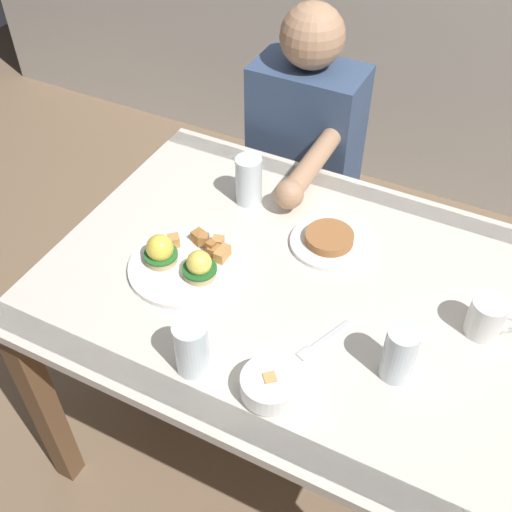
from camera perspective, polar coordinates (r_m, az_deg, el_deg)
The scene contains 11 objects.
ground_plane at distance 2.11m, azimuth 2.67°, elevation -16.27°, with size 6.00×6.00×0.00m, color #7F664C.
dining_table at distance 1.58m, azimuth 3.43°, elevation -4.98°, with size 1.20×0.90×0.74m.
eggs_benedict_plate at distance 1.53m, azimuth -6.72°, elevation -0.48°, with size 0.27×0.27×0.09m.
fruit_bowl at distance 1.28m, azimuth 1.21°, elevation -11.80°, with size 0.12×0.12×0.06m.
coffee_mug at distance 1.45m, azimuth 20.47°, elevation -5.23°, with size 0.11×0.08×0.09m.
fork at distance 1.39m, azimuth 6.03°, elevation -7.83°, with size 0.08×0.15×0.00m.
water_glass_near at distance 1.69m, azimuth -0.67°, elevation 6.80°, with size 0.07×0.07×0.14m.
water_glass_far at distance 1.32m, azimuth 12.95°, elevation -8.96°, with size 0.07×0.07×0.14m.
water_glass_extra at distance 1.30m, azimuth -5.90°, elevation -8.58°, with size 0.07×0.07×0.13m.
side_plate at distance 1.60m, azimuth 6.71°, elevation 1.43°, with size 0.20×0.20×0.04m.
diner_person at distance 2.05m, azimuth 4.26°, elevation 9.12°, with size 0.34×0.54×1.14m.
Camera 1 is at (0.38, -0.96, 1.84)m, focal length 43.61 mm.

